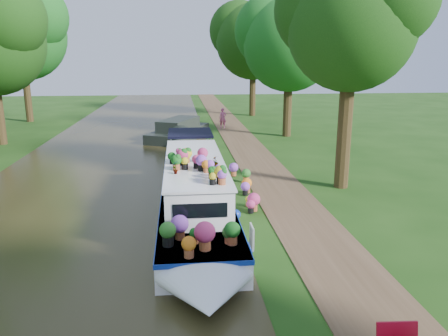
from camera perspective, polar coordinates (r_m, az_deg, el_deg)
ground at (r=14.73m, az=5.14°, el=-6.26°), size 100.00×100.00×0.00m
canal_water at (r=14.83m, az=-18.42°, el=-6.77°), size 10.00×100.00×0.02m
towpath at (r=14.99m, az=9.67°, el=-5.97°), size 2.20×100.00×0.03m
plant_boat at (r=14.57m, az=-3.81°, el=-2.92°), size 2.29×13.52×2.26m
tree_near_overhang at (r=17.89m, az=16.28°, el=18.36°), size 5.52×5.28×8.99m
tree_near_mid at (r=29.54m, az=8.54°, el=16.57°), size 6.90×6.60×9.40m
tree_near_far at (r=40.23m, az=3.82°, el=16.89°), size 7.59×7.26×10.30m
tree_far_d at (r=39.65m, az=-25.06°, el=16.19°), size 8.05×7.70×10.85m
second_boat at (r=28.49m, az=-5.94°, el=4.83°), size 4.32×7.31×1.32m
pedestrian_pink at (r=32.72m, az=-0.16°, el=6.53°), size 0.55×0.37×1.49m
verge_plant at (r=15.49m, az=3.89°, el=-4.31°), size 0.47×0.42×0.45m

